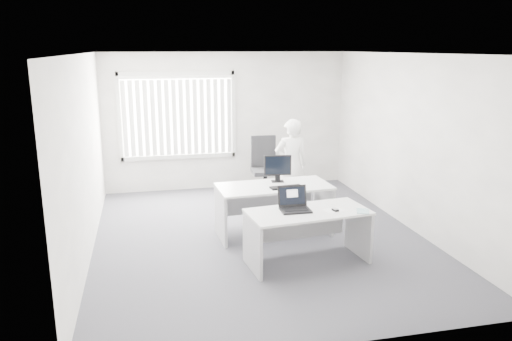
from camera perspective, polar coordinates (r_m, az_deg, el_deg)
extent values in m
plane|color=#55555D|center=(7.86, 0.41, -7.63)|extent=(6.00, 6.00, 0.00)
cube|color=white|center=(10.37, -3.37, 5.64)|extent=(5.00, 0.02, 2.80)
cube|color=white|center=(4.69, 8.84, -4.77)|extent=(5.00, 0.02, 2.80)
cube|color=white|center=(7.32, -19.00, 1.42)|extent=(0.02, 6.00, 2.80)
cube|color=white|center=(8.39, 17.33, 3.06)|extent=(0.02, 6.00, 2.80)
cube|color=white|center=(7.31, 0.45, 13.22)|extent=(5.00, 6.00, 0.02)
cube|color=silver|center=(10.19, -8.93, 6.20)|extent=(2.32, 0.06, 1.76)
cube|color=silver|center=(6.78, 5.97, -4.72)|extent=(1.71, 0.95, 0.03)
cube|color=#ACACAF|center=(6.63, -0.42, -8.53)|extent=(0.12, 0.70, 0.71)
cube|color=#ACACAF|center=(7.27, 11.63, -6.77)|extent=(0.12, 0.70, 0.71)
cube|color=silver|center=(7.76, 2.07, -1.83)|extent=(1.80, 0.92, 0.03)
cube|color=#ACACAF|center=(7.67, -4.07, -5.18)|extent=(0.09, 0.76, 0.77)
cube|color=#ACACAF|center=(8.17, 7.76, -4.06)|extent=(0.09, 0.76, 0.77)
cylinder|color=black|center=(9.92, 1.06, -2.74)|extent=(0.71, 0.71, 0.09)
cylinder|color=black|center=(9.86, 1.07, -1.55)|extent=(0.08, 0.08, 0.52)
cube|color=black|center=(9.79, 1.07, -0.09)|extent=(0.54, 0.54, 0.08)
cube|color=black|center=(9.94, 0.83, 2.25)|extent=(0.50, 0.09, 0.62)
imported|color=white|center=(9.02, 4.04, 0.70)|extent=(0.62, 0.41, 1.66)
cube|color=white|center=(6.85, 8.83, -4.49)|extent=(0.33, 0.28, 0.00)
cube|color=white|center=(6.86, 12.12, -4.56)|extent=(0.24, 0.27, 0.01)
cube|color=black|center=(7.63, 3.47, -1.91)|extent=(0.51, 0.21, 0.02)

